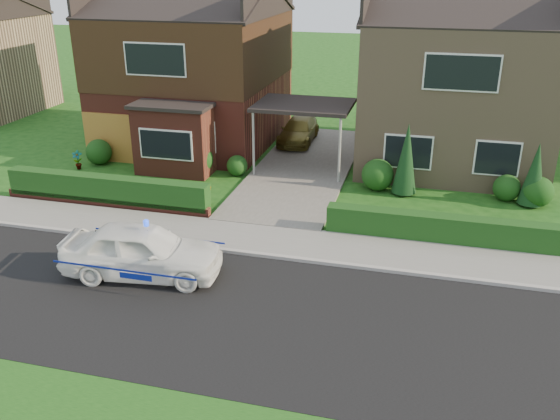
% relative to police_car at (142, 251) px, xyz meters
% --- Properties ---
extents(ground, '(120.00, 120.00, 0.00)m').
position_rel_police_car_xyz_m(ground, '(2.32, -1.20, -0.74)').
color(ground, '#164512').
rests_on(ground, ground).
extents(road, '(60.00, 6.00, 0.02)m').
position_rel_police_car_xyz_m(road, '(2.32, -1.20, -0.74)').
color(road, black).
rests_on(road, ground).
extents(kerb, '(60.00, 0.16, 0.12)m').
position_rel_police_car_xyz_m(kerb, '(2.32, 1.85, -0.68)').
color(kerb, '#9E9993').
rests_on(kerb, ground).
extents(sidewalk, '(60.00, 2.00, 0.10)m').
position_rel_police_car_xyz_m(sidewalk, '(2.32, 2.90, -0.69)').
color(sidewalk, slate).
rests_on(sidewalk, ground).
extents(driveway, '(3.80, 12.00, 0.12)m').
position_rel_police_car_xyz_m(driveway, '(2.32, 9.80, -0.68)').
color(driveway, '#666059').
rests_on(driveway, ground).
extents(house_left, '(7.50, 9.53, 7.25)m').
position_rel_police_car_xyz_m(house_left, '(-3.46, 12.70, 3.07)').
color(house_left, maroon).
rests_on(house_left, ground).
extents(house_right, '(7.50, 8.06, 7.25)m').
position_rel_police_car_xyz_m(house_right, '(8.12, 12.79, 2.92)').
color(house_right, '#94785A').
rests_on(house_right, ground).
extents(carport_link, '(3.80, 3.00, 2.77)m').
position_rel_police_car_xyz_m(carport_link, '(2.32, 9.75, 1.91)').
color(carport_link, black).
rests_on(carport_link, ground).
extents(garage_door, '(2.20, 0.10, 2.10)m').
position_rel_police_car_xyz_m(garage_door, '(-5.93, 8.76, 0.31)').
color(garage_door, '#945C20').
rests_on(garage_door, ground).
extents(dwarf_wall, '(7.70, 0.25, 0.36)m').
position_rel_police_car_xyz_m(dwarf_wall, '(-3.48, 4.10, -0.56)').
color(dwarf_wall, maroon).
rests_on(dwarf_wall, ground).
extents(hedge_left, '(7.50, 0.55, 0.90)m').
position_rel_police_car_xyz_m(hedge_left, '(-3.48, 4.25, -0.74)').
color(hedge_left, '#143A12').
rests_on(hedge_left, ground).
extents(hedge_right, '(7.50, 0.55, 0.80)m').
position_rel_police_car_xyz_m(hedge_right, '(8.12, 4.15, -0.74)').
color(hedge_right, '#143A12').
rests_on(hedge_right, ground).
extents(shrub_left_far, '(1.08, 1.08, 1.08)m').
position_rel_police_car_xyz_m(shrub_left_far, '(-6.18, 8.30, -0.20)').
color(shrub_left_far, '#143A12').
rests_on(shrub_left_far, ground).
extents(shrub_left_mid, '(1.32, 1.32, 1.32)m').
position_rel_police_car_xyz_m(shrub_left_mid, '(-1.68, 8.10, -0.08)').
color(shrub_left_mid, '#143A12').
rests_on(shrub_left_mid, ground).
extents(shrub_left_near, '(0.84, 0.84, 0.84)m').
position_rel_police_car_xyz_m(shrub_left_near, '(-0.08, 8.40, -0.32)').
color(shrub_left_near, '#143A12').
rests_on(shrub_left_near, ground).
extents(shrub_right_near, '(1.20, 1.20, 1.20)m').
position_rel_police_car_xyz_m(shrub_right_near, '(5.52, 8.20, -0.14)').
color(shrub_right_near, '#143A12').
rests_on(shrub_right_near, ground).
extents(shrub_right_mid, '(0.96, 0.96, 0.96)m').
position_rel_police_car_xyz_m(shrub_right_mid, '(10.12, 8.30, -0.26)').
color(shrub_right_mid, '#143A12').
rests_on(shrub_right_mid, ground).
extents(shrub_right_far, '(1.08, 1.08, 1.08)m').
position_rel_police_car_xyz_m(shrub_right_far, '(11.12, 8.00, -0.20)').
color(shrub_right_far, '#143A12').
rests_on(shrub_right_far, ground).
extents(conifer_a, '(0.90, 0.90, 2.60)m').
position_rel_police_car_xyz_m(conifer_a, '(6.52, 8.00, 0.56)').
color(conifer_a, black).
rests_on(conifer_a, ground).
extents(conifer_b, '(0.90, 0.90, 2.20)m').
position_rel_police_car_xyz_m(conifer_b, '(10.92, 8.00, 0.36)').
color(conifer_b, black).
rests_on(conifer_b, ground).
extents(police_car, '(4.00, 4.54, 1.65)m').
position_rel_police_car_xyz_m(police_car, '(0.00, 0.00, 0.00)').
color(police_car, white).
rests_on(police_car, ground).
extents(driveway_car, '(1.57, 3.71, 1.07)m').
position_rel_police_car_xyz_m(driveway_car, '(1.32, 13.30, -0.09)').
color(driveway_car, brown).
rests_on(driveway_car, driveway).
extents(potted_plant_a, '(0.49, 0.40, 0.79)m').
position_rel_police_car_xyz_m(potted_plant_a, '(-6.68, 7.45, -0.35)').
color(potted_plant_a, gray).
rests_on(potted_plant_a, ground).
extents(potted_plant_b, '(0.48, 0.46, 0.68)m').
position_rel_police_car_xyz_m(potted_plant_b, '(-0.18, 5.26, -0.40)').
color(potted_plant_b, gray).
rests_on(potted_plant_b, ground).
extents(potted_plant_c, '(0.53, 0.53, 0.78)m').
position_rel_police_car_xyz_m(potted_plant_c, '(-0.18, 4.80, -0.35)').
color(potted_plant_c, gray).
rests_on(potted_plant_c, ground).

